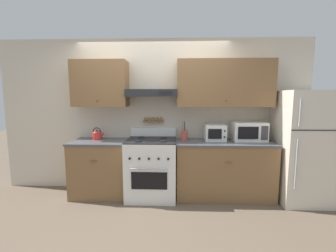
{
  "coord_description": "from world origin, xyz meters",
  "views": [
    {
      "loc": [
        0.39,
        -3.18,
        1.59
      ],
      "look_at": [
        0.26,
        0.26,
        1.15
      ],
      "focal_mm": 24.0,
      "sensor_mm": 36.0,
      "label": 1
    }
  ],
  "objects_px": {
    "tea_kettle": "(97,135)",
    "microwave": "(248,131)",
    "refrigerator": "(303,147)",
    "utensil_crock": "(184,135)",
    "toaster_oven": "(215,132)",
    "stove_range": "(152,168)"
  },
  "relations": [
    {
      "from": "tea_kettle",
      "to": "utensil_crock",
      "type": "xyz_separation_m",
      "value": [
        1.43,
        0.0,
        0.01
      ]
    },
    {
      "from": "utensil_crock",
      "to": "toaster_oven",
      "type": "height_order",
      "value": "utensil_crock"
    },
    {
      "from": "tea_kettle",
      "to": "utensil_crock",
      "type": "distance_m",
      "value": 1.43
    },
    {
      "from": "refrigerator",
      "to": "microwave",
      "type": "relative_size",
      "value": 3.28
    },
    {
      "from": "tea_kettle",
      "to": "refrigerator",
      "type": "bearing_deg",
      "value": -3.21
    },
    {
      "from": "tea_kettle",
      "to": "microwave",
      "type": "xyz_separation_m",
      "value": [
        2.47,
        0.02,
        0.07
      ]
    },
    {
      "from": "stove_range",
      "to": "utensil_crock",
      "type": "relative_size",
      "value": 3.49
    },
    {
      "from": "tea_kettle",
      "to": "microwave",
      "type": "distance_m",
      "value": 2.47
    },
    {
      "from": "utensil_crock",
      "to": "toaster_oven",
      "type": "bearing_deg",
      "value": -0.2
    },
    {
      "from": "microwave",
      "to": "toaster_oven",
      "type": "distance_m",
      "value": 0.54
    },
    {
      "from": "refrigerator",
      "to": "tea_kettle",
      "type": "xyz_separation_m",
      "value": [
        -3.24,
        0.18,
        0.13
      ]
    },
    {
      "from": "utensil_crock",
      "to": "tea_kettle",
      "type": "bearing_deg",
      "value": -180.0
    },
    {
      "from": "utensil_crock",
      "to": "toaster_oven",
      "type": "xyz_separation_m",
      "value": [
        0.5,
        -0.0,
        0.05
      ]
    },
    {
      "from": "tea_kettle",
      "to": "microwave",
      "type": "height_order",
      "value": "microwave"
    },
    {
      "from": "stove_range",
      "to": "toaster_oven",
      "type": "distance_m",
      "value": 1.17
    },
    {
      "from": "refrigerator",
      "to": "utensil_crock",
      "type": "xyz_separation_m",
      "value": [
        -1.81,
        0.18,
        0.14
      ]
    },
    {
      "from": "tea_kettle",
      "to": "utensil_crock",
      "type": "height_order",
      "value": "utensil_crock"
    },
    {
      "from": "microwave",
      "to": "utensil_crock",
      "type": "bearing_deg",
      "value": -179.02
    },
    {
      "from": "tea_kettle",
      "to": "toaster_oven",
      "type": "relative_size",
      "value": 0.61
    },
    {
      "from": "stove_range",
      "to": "toaster_oven",
      "type": "bearing_deg",
      "value": 8.34
    },
    {
      "from": "stove_range",
      "to": "tea_kettle",
      "type": "distance_m",
      "value": 1.06
    },
    {
      "from": "microwave",
      "to": "toaster_oven",
      "type": "height_order",
      "value": "microwave"
    }
  ]
}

